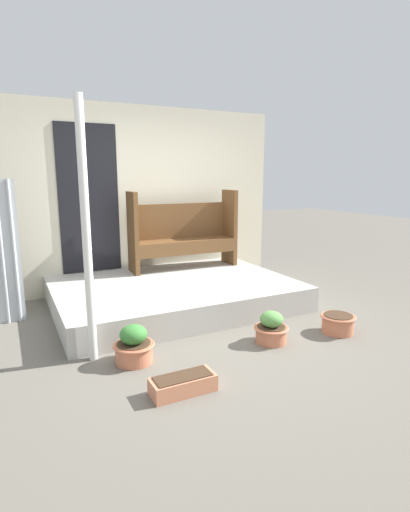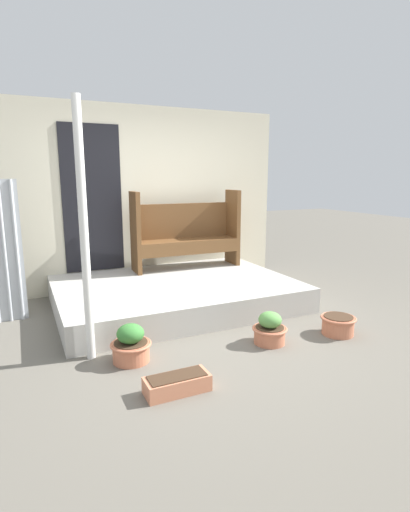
{
  "view_description": "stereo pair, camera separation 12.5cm",
  "coord_description": "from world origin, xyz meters",
  "px_view_note": "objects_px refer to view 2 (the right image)",
  "views": [
    {
      "loc": [
        -1.85,
        -3.52,
        1.64
      ],
      "look_at": [
        0.11,
        0.37,
        0.75
      ],
      "focal_mm": 28.0,
      "sensor_mm": 36.0,
      "label": 1
    },
    {
      "loc": [
        -1.74,
        -3.57,
        1.64
      ],
      "look_at": [
        0.11,
        0.37,
        0.75
      ],
      "focal_mm": 28.0,
      "sensor_mm": 36.0,
      "label": 2
    }
  ],
  "objects_px": {
    "planter_box_rect": "(177,384)",
    "support_post": "(84,234)",
    "flower_pot_middle": "(270,330)",
    "flower_pot_right": "(338,324)",
    "flower_pot_left": "(131,345)",
    "bench": "(186,231)"
  },
  "relations": [
    {
      "from": "flower_pot_middle",
      "to": "planter_box_rect",
      "type": "distance_m",
      "value": 1.25
    },
    {
      "from": "flower_pot_left",
      "to": "planter_box_rect",
      "type": "distance_m",
      "value": 0.69
    },
    {
      "from": "flower_pot_right",
      "to": "planter_box_rect",
      "type": "height_order",
      "value": "flower_pot_right"
    },
    {
      "from": "flower_pot_left",
      "to": "flower_pot_right",
      "type": "relative_size",
      "value": 1.01
    },
    {
      "from": "support_post",
      "to": "bench",
      "type": "relative_size",
      "value": 1.46
    },
    {
      "from": "flower_pot_left",
      "to": "flower_pot_right",
      "type": "xyz_separation_m",
      "value": [
        2.12,
        -0.31,
        -0.04
      ]
    },
    {
      "from": "bench",
      "to": "planter_box_rect",
      "type": "distance_m",
      "value": 3.05
    },
    {
      "from": "support_post",
      "to": "flower_pot_left",
      "type": "xyz_separation_m",
      "value": [
        0.31,
        -0.22,
        -0.99
      ]
    },
    {
      "from": "flower_pot_left",
      "to": "flower_pot_right",
      "type": "height_order",
      "value": "flower_pot_left"
    },
    {
      "from": "flower_pot_left",
      "to": "flower_pot_middle",
      "type": "distance_m",
      "value": 1.36
    },
    {
      "from": "support_post",
      "to": "flower_pot_left",
      "type": "height_order",
      "value": "support_post"
    },
    {
      "from": "support_post",
      "to": "planter_box_rect",
      "type": "height_order",
      "value": "support_post"
    },
    {
      "from": "support_post",
      "to": "flower_pot_left",
      "type": "relative_size",
      "value": 6.18
    },
    {
      "from": "flower_pot_middle",
      "to": "flower_pot_right",
      "type": "distance_m",
      "value": 0.79
    },
    {
      "from": "flower_pot_right",
      "to": "support_post",
      "type": "bearing_deg",
      "value": 167.58
    },
    {
      "from": "support_post",
      "to": "flower_pot_middle",
      "type": "distance_m",
      "value": 1.98
    },
    {
      "from": "support_post",
      "to": "planter_box_rect",
      "type": "distance_m",
      "value": 1.48
    },
    {
      "from": "bench",
      "to": "flower_pot_left",
      "type": "height_order",
      "value": "bench"
    },
    {
      "from": "support_post",
      "to": "planter_box_rect",
      "type": "bearing_deg",
      "value": -60.66
    },
    {
      "from": "planter_box_rect",
      "to": "support_post",
      "type": "bearing_deg",
      "value": 119.34
    },
    {
      "from": "flower_pot_middle",
      "to": "flower_pot_left",
      "type": "bearing_deg",
      "value": 171.63
    },
    {
      "from": "flower_pot_right",
      "to": "flower_pot_left",
      "type": "bearing_deg",
      "value": 171.59
    }
  ]
}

